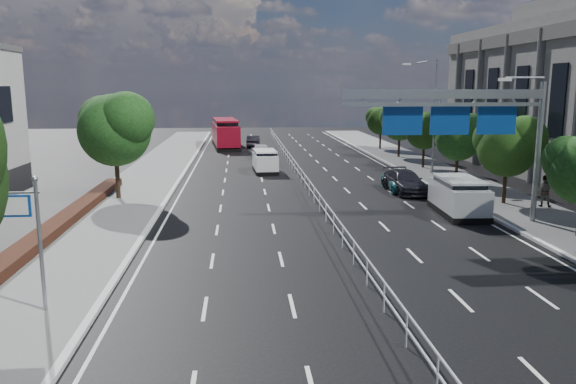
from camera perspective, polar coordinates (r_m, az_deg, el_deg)
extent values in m
plane|color=black|center=(18.91, 9.07, -11.08)|extent=(160.00, 160.00, 0.00)
cube|color=slate|center=(19.70, -26.18, -10.96)|extent=(5.00, 140.00, 0.14)
cube|color=silver|center=(18.94, -18.98, -11.28)|extent=(0.25, 140.00, 0.15)
cube|color=silver|center=(40.21, 1.45, 2.14)|extent=(0.05, 85.00, 0.05)
cube|color=silver|center=(40.28, 1.45, 1.50)|extent=(0.05, 85.00, 0.05)
cube|color=black|center=(24.66, -25.99, -5.97)|extent=(1.00, 36.00, 0.44)
cylinder|color=gray|center=(18.73, -23.83, -5.31)|extent=(0.12, 0.12, 4.20)
sphere|color=gray|center=(18.29, -24.33, 1.19)|extent=(0.18, 0.18, 0.18)
cylinder|color=gray|center=(18.55, -25.84, -0.07)|extent=(1.30, 0.07, 0.07)
cube|color=navy|center=(18.73, -26.60, -1.29)|extent=(1.35, 0.06, 0.68)
cube|color=white|center=(18.76, -26.56, -1.27)|extent=(1.20, 0.01, 0.54)
cube|color=white|center=(18.70, -26.64, -1.31)|extent=(1.20, 0.01, 0.54)
cylinder|color=gray|center=(31.09, 24.04, 3.53)|extent=(0.28, 0.28, 7.20)
cube|color=gray|center=(28.82, 15.63, 9.56)|extent=(10.20, 0.25, 0.45)
cube|color=gray|center=(28.83, 15.58, 8.57)|extent=(10.20, 0.18, 0.18)
cylinder|color=gray|center=(30.43, 22.91, 10.67)|extent=(2.00, 0.10, 0.10)
cube|color=silver|center=(29.99, 21.17, 10.61)|extent=(0.60, 0.25, 0.15)
cube|color=navy|center=(30.11, 20.42, 6.84)|extent=(2.00, 0.08, 1.40)
cube|color=white|center=(30.15, 20.38, 6.85)|extent=(1.80, 0.02, 1.20)
cube|color=navy|center=(29.17, 16.12, 6.99)|extent=(2.00, 0.08, 1.40)
cube|color=white|center=(29.22, 16.09, 6.99)|extent=(1.80, 0.02, 1.20)
cube|color=navy|center=(28.40, 11.56, 7.10)|extent=(2.00, 0.08, 1.40)
cube|color=white|center=(28.45, 11.53, 7.10)|extent=(1.80, 0.02, 1.20)
cylinder|color=gray|center=(45.69, 14.67, 7.24)|extent=(0.16, 0.16, 9.00)
cylinder|color=gray|center=(45.28, 13.46, 12.71)|extent=(0.10, 2.40, 0.10)
cube|color=silver|center=(44.92, 11.97, 12.60)|extent=(0.60, 0.25, 0.15)
cube|color=#4C4947|center=(44.60, 24.48, 14.42)|extent=(0.40, 36.00, 1.00)
cylinder|color=black|center=(36.22, -16.96, 1.93)|extent=(0.28, 0.28, 3.50)
sphere|color=#163510|center=(35.94, -17.18, 6.01)|extent=(4.40, 4.40, 4.40)
sphere|color=#163510|center=(35.07, -16.06, 7.11)|extent=(3.30, 3.30, 3.30)
sphere|color=#163510|center=(36.72, -18.20, 6.92)|extent=(3.08, 3.08, 3.08)
sphere|color=#163510|center=(28.94, 26.49, 2.95)|extent=(2.24, 2.24, 2.24)
cylinder|color=black|center=(35.61, 21.17, 0.95)|extent=(0.22, 0.22, 2.80)
sphere|color=black|center=(35.34, 21.39, 4.27)|extent=(3.50, 3.50, 3.50)
sphere|color=black|center=(35.14, 22.86, 5.05)|extent=(2.62, 2.62, 2.62)
sphere|color=black|center=(35.51, 20.18, 5.10)|extent=(2.45, 2.45, 2.45)
cylinder|color=black|center=(42.40, 16.77, 2.61)|extent=(0.22, 0.22, 2.70)
sphere|color=#163510|center=(42.18, 16.91, 5.29)|extent=(3.30, 3.30, 3.30)
sphere|color=#163510|center=(41.93, 18.04, 5.94)|extent=(2.48, 2.48, 2.47)
sphere|color=#163510|center=(42.40, 15.97, 5.95)|extent=(2.31, 2.31, 2.31)
cylinder|color=black|center=(49.39, 13.59, 3.82)|extent=(0.21, 0.21, 2.65)
sphere|color=black|center=(49.21, 13.69, 6.08)|extent=(3.20, 3.20, 3.20)
sphere|color=black|center=(48.92, 14.61, 6.64)|extent=(2.40, 2.40, 2.40)
sphere|color=black|center=(49.46, 12.92, 6.63)|extent=(2.24, 2.24, 2.24)
cylinder|color=black|center=(56.50, 11.21, 4.84)|extent=(0.23, 0.23, 2.85)
sphere|color=#163510|center=(56.33, 11.29, 6.97)|extent=(3.60, 3.60, 3.60)
sphere|color=#163510|center=(55.99, 12.18, 7.50)|extent=(2.70, 2.70, 2.70)
sphere|color=#163510|center=(56.66, 10.54, 7.48)|extent=(2.52, 2.52, 2.52)
cylinder|color=black|center=(63.72, 9.35, 5.43)|extent=(0.21, 0.21, 2.60)
sphere|color=black|center=(63.58, 9.41, 7.16)|extent=(3.10, 3.10, 3.10)
sphere|color=black|center=(63.26, 10.07, 7.59)|extent=(2.32, 2.33, 2.32)
sphere|color=black|center=(63.88, 8.84, 7.56)|extent=(2.17, 2.17, 2.17)
cube|color=black|center=(46.42, -2.33, 2.22)|extent=(2.06, 4.31, 0.30)
cube|color=white|center=(46.32, -2.34, 3.11)|extent=(2.02, 4.22, 1.24)
cube|color=black|center=(46.24, -2.35, 3.87)|extent=(1.81, 3.06, 0.55)
cube|color=white|center=(46.21, -2.35, 4.21)|extent=(1.89, 3.31, 0.11)
cylinder|color=black|center=(44.99, -3.10, 2.15)|extent=(0.30, 0.63, 0.62)
cylinder|color=black|center=(45.14, -1.21, 2.19)|extent=(0.30, 0.63, 0.62)
cylinder|color=black|center=(47.67, -3.40, 2.63)|extent=(0.30, 0.63, 0.62)
cylinder|color=black|center=(47.82, -1.61, 2.67)|extent=(0.30, 0.63, 0.62)
cube|color=black|center=(66.06, -6.37, 4.69)|extent=(3.66, 11.13, 0.33)
cube|color=maroon|center=(65.93, -6.40, 5.91)|extent=(3.59, 10.91, 2.22)
cube|color=black|center=(65.85, -6.42, 6.87)|extent=(3.09, 7.91, 0.98)
cube|color=maroon|center=(65.82, -6.43, 7.30)|extent=(3.26, 8.56, 0.20)
cylinder|color=black|center=(62.46, -7.12, 4.50)|extent=(0.35, 0.70, 0.67)
cylinder|color=black|center=(62.62, -5.15, 4.55)|extent=(0.35, 0.70, 0.67)
cylinder|color=black|center=(69.49, -7.47, 5.11)|extent=(0.35, 0.70, 0.67)
cylinder|color=black|center=(69.63, -5.71, 5.15)|extent=(0.35, 0.70, 0.67)
imported|color=#B7BABF|center=(55.33, -2.79, 4.21)|extent=(1.88, 4.46, 1.50)
imported|color=black|center=(65.81, -3.54, 5.16)|extent=(1.70, 4.17, 1.35)
cube|color=black|center=(32.45, 16.86, -1.89)|extent=(2.35, 5.02, 0.34)
cube|color=#9FA2A6|center=(32.29, 16.93, -0.48)|extent=(2.30, 4.92, 1.39)
cube|color=black|center=(32.17, 17.00, 0.74)|extent=(2.07, 3.57, 0.61)
cube|color=#9FA2A6|center=(32.12, 17.03, 1.28)|extent=(2.16, 3.86, 0.12)
cylinder|color=black|center=(30.67, 16.29, -2.23)|extent=(0.33, 0.71, 0.69)
cylinder|color=black|center=(31.24, 19.28, -2.17)|extent=(0.33, 0.71, 0.69)
cylinder|color=black|center=(33.64, 14.64, -1.03)|extent=(0.33, 0.71, 0.69)
cylinder|color=black|center=(34.16, 17.40, -1.00)|extent=(0.33, 0.71, 0.69)
imported|color=#196D71|center=(38.68, 11.55, 1.01)|extent=(2.11, 4.47, 1.23)
imported|color=black|center=(38.15, 11.78, 1.03)|extent=(2.29, 5.11, 1.45)
imported|color=gray|center=(35.51, 24.58, 0.11)|extent=(1.11, 1.04, 1.82)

